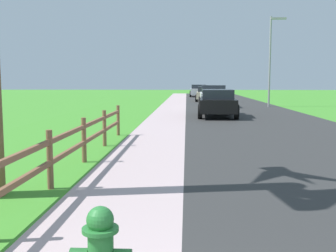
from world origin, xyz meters
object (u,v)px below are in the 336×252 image
parked_car_white (213,96)px  parked_car_beige (207,94)px  street_lamp (271,54)px  parked_suv_black (217,102)px  parked_car_silver (199,91)px

parked_car_white → parked_car_beige: 8.98m
parked_car_beige → street_lamp: 9.78m
parked_suv_black → parked_car_silver: bearing=90.4°
parked_suv_black → parked_car_white: bearing=88.1°
parked_car_white → parked_car_silver: bearing=91.4°
parked_car_beige → parked_car_silver: bearing=92.5°
parked_car_white → street_lamp: (4.28, 0.78, 3.07)m
parked_car_silver → street_lamp: bearing=-75.9°
parked_suv_black → street_lamp: (4.54, 8.44, 3.13)m
parked_suv_black → parked_car_beige: bearing=89.1°
parked_car_white → street_lamp: 5.33m
parked_car_white → parked_car_beige: bearing=90.0°
parked_car_silver → parked_car_beige: bearing=-87.5°
parked_car_white → street_lamp: street_lamp is taller
parked_car_silver → parked_suv_black: bearing=-89.6°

